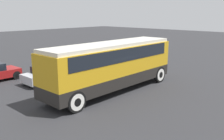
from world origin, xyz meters
TOP-DOWN VIEW (x-y plane):
  - ground_plane at (0.00, 0.00)m, footprint 120.00×120.00m
  - tour_bus at (0.10, 0.00)m, footprint 10.35×2.51m
  - parked_car_near at (-1.52, 5.06)m, footprint 4.25×1.86m
  - parked_car_mid at (4.54, 5.71)m, footprint 4.09×1.92m

SIDE VIEW (x-z plane):
  - ground_plane at x=0.00m, z-range 0.00..0.00m
  - parked_car_near at x=-1.52m, z-range 0.00..1.33m
  - parked_car_mid at x=4.54m, z-range -0.01..1.50m
  - tour_bus at x=0.10m, z-range 0.35..3.67m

